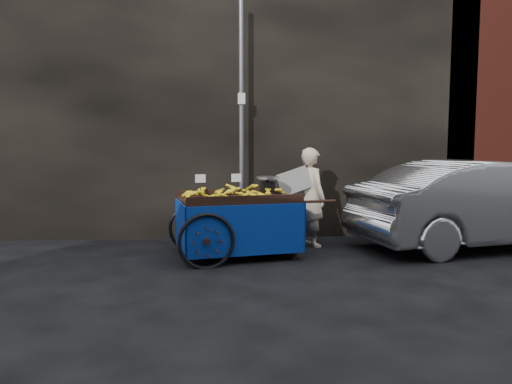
{
  "coord_description": "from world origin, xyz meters",
  "views": [
    {
      "loc": [
        -0.05,
        -7.09,
        1.69
      ],
      "look_at": [
        0.49,
        0.5,
        0.92
      ],
      "focal_mm": 35.0,
      "sensor_mm": 36.0,
      "label": 1
    }
  ],
  "objects": [
    {
      "name": "ground",
      "position": [
        0.0,
        0.0,
        0.0
      ],
      "size": [
        80.0,
        80.0,
        0.0
      ],
      "primitive_type": "plane",
      "color": "black",
      "rests_on": "ground"
    },
    {
      "name": "banana_cart",
      "position": [
        0.15,
        0.15,
        0.78
      ],
      "size": [
        2.48,
        1.47,
        1.26
      ],
      "rotation": [
        0.0,
        0.0,
        0.2
      ],
      "color": "black",
      "rests_on": "ground"
    },
    {
      "name": "street_pole",
      "position": [
        0.3,
        1.3,
        2.01
      ],
      "size": [
        0.12,
        0.1,
        4.0
      ],
      "color": "slate",
      "rests_on": "ground"
    },
    {
      "name": "parked_car",
      "position": [
        4.12,
        0.53,
        0.7
      ],
      "size": [
        4.46,
        2.36,
        1.4
      ],
      "primitive_type": "imported",
      "rotation": [
        0.0,
        0.0,
        1.79
      ],
      "color": "#B3B6BB",
      "rests_on": "ground"
    },
    {
      "name": "plastic_bag",
      "position": [
        0.86,
        0.43,
        0.12
      ],
      "size": [
        0.26,
        0.21,
        0.23
      ],
      "primitive_type": "ellipsoid",
      "color": "blue",
      "rests_on": "ground"
    },
    {
      "name": "building_wall",
      "position": [
        0.39,
        2.6,
        2.5
      ],
      "size": [
        13.5,
        2.0,
        5.0
      ],
      "color": "black",
      "rests_on": "ground"
    },
    {
      "name": "vendor",
      "position": [
        1.4,
        0.82,
        0.8
      ],
      "size": [
        0.91,
        0.7,
        1.6
      ],
      "rotation": [
        0.0,
        0.0,
        2.1
      ],
      "color": "beige",
      "rests_on": "ground"
    }
  ]
}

